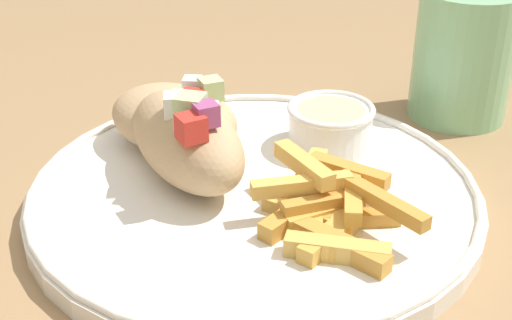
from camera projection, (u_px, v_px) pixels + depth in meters
The scene contains 7 objects.
table at pixel (284, 287), 0.53m from camera, with size 1.35×1.35×0.74m.
plate at pixel (256, 190), 0.50m from camera, with size 0.31×0.31×0.02m.
pita_sandwich_near at pixel (189, 137), 0.49m from camera, with size 0.13×0.13×0.07m.
pita_sandwich_far at pixel (174, 118), 0.54m from camera, with size 0.13×0.11×0.06m.
fries_pile at pixel (328, 209), 0.45m from camera, with size 0.11×0.11×0.03m.
sauce_ramekin at pixel (330, 124), 0.54m from camera, with size 0.07×0.07×0.03m.
water_glass at pixel (462, 61), 0.61m from camera, with size 0.08×0.08×0.11m.
Camera 1 is at (0.10, -0.40, 1.01)m, focal length 50.00 mm.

